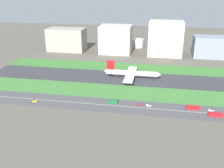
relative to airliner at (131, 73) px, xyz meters
The scene contains 21 objects.
ground_plane 26.76m from the airliner, behind, with size 800.00×800.00×0.00m, color #5B564C.
runway 26.75m from the airliner, behind, with size 280.00×46.00×0.10m, color #38383D.
grass_median_north 48.95m from the airliner, 122.41° to the left, with size 280.00×36.00×0.10m, color #3D7A33.
grass_median_south 48.95m from the airliner, 122.41° to the right, with size 280.00×36.00×0.10m, color #427F38.
highway 77.75m from the airliner, 109.62° to the right, with size 280.00×28.00×0.10m, color #4C4C4F.
highway_centerline 77.74m from the airliner, 109.62° to the right, with size 266.00×0.50×0.01m, color silver.
airliner is the anchor object (origin of this frame).
car_0 111.14m from the airliner, 135.36° to the right, with size 4.40×1.80×2.00m.
bus_1 91.28m from the airliner, 48.23° to the right, with size 11.60×2.50×3.50m.
truck_0 68.64m from the airliner, 96.82° to the right, with size 8.40×2.50×4.00m.
bus_0 110.00m from the airliner, 45.21° to the right, with size 11.60×2.50×3.50m.
car_1 102.12m from the airliner, 41.82° to the right, with size 4.40×1.80×2.00m.
car_2 70.03m from the airliner, 76.85° to the right, with size 4.40×1.80×2.00m.
car_3 72.24m from the airliner, 70.71° to the right, with size 4.40×1.80×2.00m.
traffic_light 66.06m from the airliner, 65.33° to the right, with size 0.36×0.50×7.20m.
terminal_building 163.06m from the airliner, 135.50° to the left, with size 58.53×31.58×35.29m, color #9E998E.
hangar_building 120.65m from the airliner, 107.83° to the left, with size 47.44×37.61×41.89m, color beige.
office_tower 121.64m from the airliner, 71.54° to the left, with size 49.34×37.74×50.08m, color beige.
cargo_warehouse 153.93m from the airliner, 47.88° to the left, with size 48.48×31.72×29.88m, color gray.
fuel_tank_west 162.28m from the airliner, 101.55° to the left, with size 16.88×16.88×12.79m, color silver.
fuel_tank_centre 159.15m from the airliner, 92.46° to the left, with size 20.51×20.51×13.51m, color silver.
Camera 1 is at (54.64, -274.10, 99.42)m, focal length 41.30 mm.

